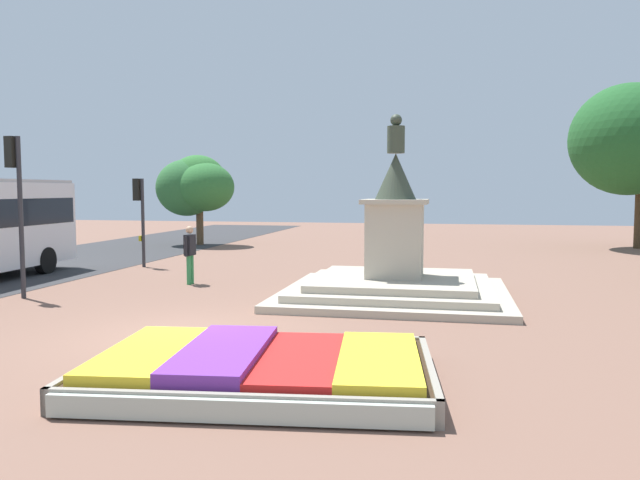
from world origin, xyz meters
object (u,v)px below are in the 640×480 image
(traffic_light_far_corner, at_px, (140,206))
(flower_planter, at_px, (258,369))
(statue_monument, at_px, (395,268))
(traffic_light_mid_block, at_px, (16,186))
(pedestrian_with_handbag, at_px, (190,250))

(traffic_light_far_corner, bearing_deg, flower_planter, -56.02)
(statue_monument, bearing_deg, traffic_light_far_corner, 154.52)
(flower_planter, bearing_deg, traffic_light_mid_block, 145.56)
(flower_planter, height_order, pedestrian_with_handbag, pedestrian_with_handbag)
(statue_monument, relative_size, traffic_light_mid_block, 1.40)
(flower_planter, xyz_separation_m, traffic_light_far_corner, (-8.35, 12.39, 2.02))
(flower_planter, xyz_separation_m, pedestrian_with_handbag, (-4.87, 8.79, 0.79))
(flower_planter, distance_m, traffic_light_far_corner, 15.07)
(flower_planter, bearing_deg, pedestrian_with_handbag, 118.97)
(statue_monument, height_order, traffic_light_mid_block, statue_monument)
(statue_monument, distance_m, traffic_light_far_corner, 10.80)
(statue_monument, xyz_separation_m, traffic_light_mid_block, (-9.55, -2.14, 2.14))
(traffic_light_mid_block, xyz_separation_m, traffic_light_far_corner, (-0.11, 6.74, -0.67))
(traffic_light_far_corner, bearing_deg, pedestrian_with_handbag, -45.91)
(statue_monument, height_order, traffic_light_far_corner, statue_monument)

